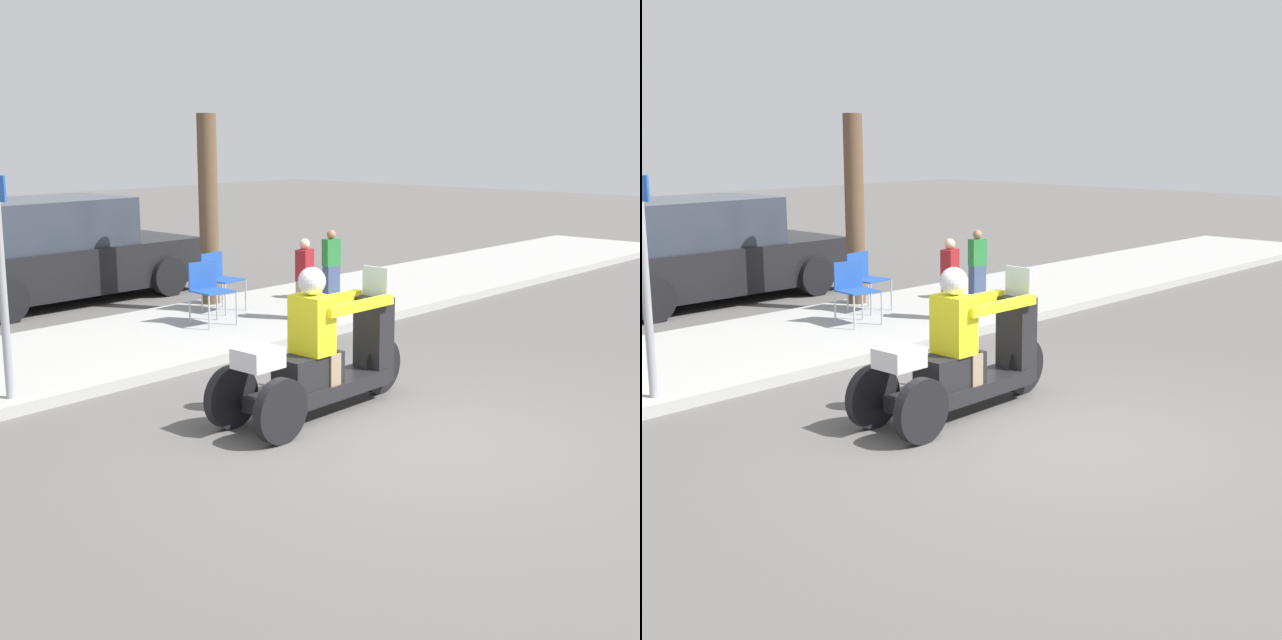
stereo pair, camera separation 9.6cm
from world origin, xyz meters
TOP-DOWN VIEW (x-y plane):
  - ground_plane at (0.00, 0.00)m, footprint 60.00×60.00m
  - sidewalk_strip at (0.00, 4.60)m, footprint 28.00×2.80m
  - motorcycle_trike at (-0.01, 1.17)m, footprint 2.33×0.72m
  - spectator_far_back at (3.99, 4.55)m, footprint 0.27×0.19m
  - spectator_mid_group at (2.65, 3.85)m, footprint 0.29×0.22m
  - folding_chair_set_back at (2.25, 5.16)m, footprint 0.51×0.51m
  - folding_chair_curbside at (1.57, 4.59)m, footprint 0.51×0.51m
  - parked_car_lot_left at (1.42, 8.03)m, footprint 4.39×2.00m
  - tree_trunk at (2.55, 5.67)m, footprint 0.28×0.28m
  - street_sign at (-1.93, 3.45)m, footprint 0.08×0.36m

SIDE VIEW (x-z plane):
  - ground_plane at x=0.00m, z-range 0.00..0.00m
  - sidewalk_strip at x=0.00m, z-range 0.00..0.12m
  - motorcycle_trike at x=-0.01m, z-range -0.20..1.21m
  - folding_chair_set_back at x=2.25m, z-range 0.21..1.03m
  - folding_chair_curbside at x=1.57m, z-range 0.21..1.03m
  - spectator_far_back at x=3.99m, z-range 0.10..1.16m
  - spectator_mid_group at x=2.65m, z-range 0.10..1.20m
  - parked_car_lot_left at x=1.42m, z-range -0.05..1.56m
  - street_sign at x=-1.93m, z-range 0.22..2.42m
  - tree_trunk at x=2.55m, z-range 0.12..2.88m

